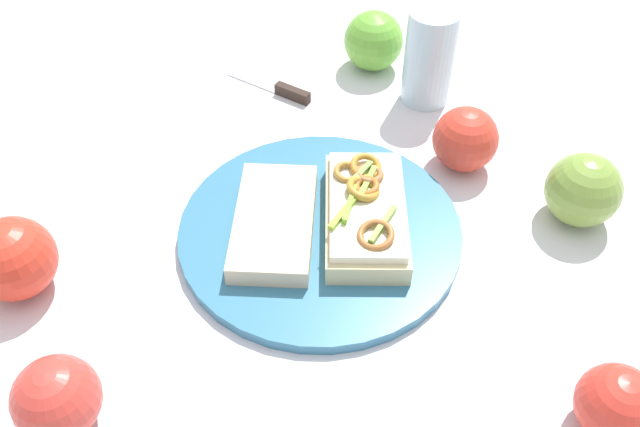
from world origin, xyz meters
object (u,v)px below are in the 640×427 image
(apple_5, at_px, (617,404))
(drinking_glass, at_px, (429,57))
(apple_0, at_px, (57,398))
(apple_2, at_px, (583,190))
(apple_4, at_px, (13,259))
(knife, at_px, (282,90))
(bread_slice_side, at_px, (274,219))
(sandwich, at_px, (366,213))
(plate, at_px, (320,231))
(apple_1, at_px, (465,139))
(apple_3, at_px, (374,41))

(apple_5, distance_m, drinking_glass, 0.48)
(apple_0, height_order, apple_2, apple_2)
(apple_4, bearing_deg, knife, -41.26)
(apple_0, height_order, apple_4, apple_4)
(apple_2, bearing_deg, bread_slice_side, 90.68)
(sandwich, distance_m, knife, 0.27)
(plate, relative_size, sandwich, 1.75)
(apple_1, height_order, apple_3, apple_3)
(drinking_glass, bearing_deg, apple_0, 138.32)
(apple_2, bearing_deg, apple_5, 167.29)
(plate, height_order, apple_4, apple_4)
(apple_0, xyz_separation_m, apple_1, (0.30, -0.41, 0.00))
(sandwich, bearing_deg, apple_3, 176.12)
(bread_slice_side, xyz_separation_m, apple_2, (0.00, -0.33, 0.02))
(plate, relative_size, apple_3, 3.72)
(apple_5, height_order, knife, apple_5)
(sandwich, bearing_deg, apple_0, -50.14)
(plate, distance_m, knife, 0.26)
(apple_1, relative_size, knife, 0.69)
(sandwich, height_order, drinking_glass, drinking_glass)
(apple_0, bearing_deg, apple_1, -53.52)
(apple_1, xyz_separation_m, apple_3, (0.21, 0.08, 0.00))
(knife, bearing_deg, sandwich, 143.77)
(apple_3, height_order, apple_5, apple_3)
(apple_1, relative_size, apple_2, 0.95)
(sandwich, height_order, knife, sandwich)
(bread_slice_side, height_order, apple_3, apple_3)
(bread_slice_side, height_order, apple_5, apple_5)
(apple_1, bearing_deg, drinking_glass, 8.61)
(knife, bearing_deg, apple_5, 154.29)
(apple_3, xyz_separation_m, knife, (-0.06, 0.13, -0.03))
(apple_0, height_order, apple_5, apple_0)
(apple_4, bearing_deg, drinking_glass, -58.18)
(apple_2, xyz_separation_m, apple_3, (0.31, 0.19, 0.00))
(bread_slice_side, height_order, drinking_glass, drinking_glass)
(sandwich, xyz_separation_m, apple_0, (-0.20, 0.28, 0.00))
(plate, height_order, apple_1, apple_1)
(bread_slice_side, distance_m, drinking_glass, 0.31)
(plate, xyz_separation_m, bread_slice_side, (0.00, 0.05, 0.02))
(apple_2, xyz_separation_m, apple_4, (-0.06, 0.58, 0.00))
(apple_4, bearing_deg, apple_3, -47.60)
(apple_1, distance_m, apple_5, 0.34)
(apple_2, xyz_separation_m, drinking_glass, (0.23, 0.13, 0.02))
(bread_slice_side, distance_m, apple_4, 0.26)
(plate, height_order, apple_0, apple_0)
(apple_1, relative_size, drinking_glass, 0.61)
(apple_3, bearing_deg, bread_slice_side, 155.12)
(apple_5, relative_size, drinking_glass, 0.54)
(apple_4, bearing_deg, apple_5, -109.74)
(apple_1, height_order, apple_4, apple_4)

